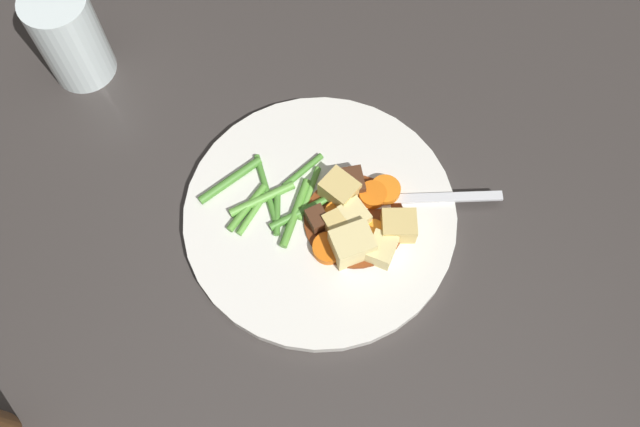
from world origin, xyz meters
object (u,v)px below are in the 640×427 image
(carrot_slice_1, at_px, (373,232))
(water_glass, at_px, (70,37))
(carrot_slice_4, at_px, (373,195))
(potato_chunk_1, at_px, (342,226))
(potato_chunk_2, at_px, (399,223))
(potato_chunk_3, at_px, (352,245))
(meat_chunk_0, at_px, (319,220))
(carrot_slice_3, at_px, (328,248))
(potato_chunk_4, at_px, (354,216))
(fork, at_px, (411,199))
(meat_chunk_1, at_px, (350,183))
(carrot_slice_2, at_px, (340,213))
(dinner_plate, at_px, (320,216))
(potato_chunk_0, at_px, (382,250))
(potato_chunk_5, at_px, (339,190))
(carrot_slice_0, at_px, (385,190))

(carrot_slice_1, height_order, water_glass, water_glass)
(carrot_slice_4, distance_m, potato_chunk_1, 0.05)
(carrot_slice_4, xyz_separation_m, potato_chunk_2, (0.03, -0.03, 0.01))
(potato_chunk_3, xyz_separation_m, meat_chunk_0, (-0.04, 0.02, -0.01))
(potato_chunk_3, bearing_deg, carrot_slice_3, -167.36)
(potato_chunk_4, bearing_deg, fork, 35.04)
(carrot_slice_4, bearing_deg, meat_chunk_0, -138.56)
(carrot_slice_3, xyz_separation_m, meat_chunk_1, (0.01, 0.07, 0.01))
(carrot_slice_2, xyz_separation_m, meat_chunk_0, (-0.02, -0.01, 0.00))
(carrot_slice_4, bearing_deg, carrot_slice_1, -77.33)
(water_glass, bearing_deg, dinner_plate, -21.41)
(potato_chunk_2, xyz_separation_m, potato_chunk_4, (-0.04, -0.00, -0.00))
(dinner_plate, height_order, carrot_slice_1, carrot_slice_1)
(potato_chunk_0, xyz_separation_m, potato_chunk_3, (-0.03, -0.00, 0.01))
(carrot_slice_1, relative_size, water_glass, 0.22)
(potato_chunk_0, height_order, potato_chunk_5, potato_chunk_5)
(potato_chunk_0, bearing_deg, meat_chunk_1, 125.98)
(potato_chunk_1, xyz_separation_m, potato_chunk_2, (0.05, 0.02, 0.00))
(carrot_slice_0, distance_m, carrot_slice_1, 0.05)
(carrot_slice_3, height_order, water_glass, water_glass)
(carrot_slice_1, xyz_separation_m, carrot_slice_2, (-0.04, 0.01, 0.00))
(carrot_slice_4, xyz_separation_m, water_glass, (-0.35, 0.09, 0.04))
(potato_chunk_5, bearing_deg, potato_chunk_0, -43.42)
(dinner_plate, relative_size, carrot_slice_3, 8.72)
(potato_chunk_2, bearing_deg, carrot_slice_1, -151.07)
(potato_chunk_1, height_order, water_glass, water_glass)
(carrot_slice_0, xyz_separation_m, fork, (0.03, -0.00, -0.00))
(carrot_slice_3, bearing_deg, potato_chunk_5, 92.71)
(carrot_slice_0, distance_m, carrot_slice_4, 0.01)
(dinner_plate, height_order, potato_chunk_0, potato_chunk_0)
(carrot_slice_0, distance_m, potato_chunk_5, 0.05)
(carrot_slice_4, bearing_deg, meat_chunk_1, 166.66)
(potato_chunk_0, distance_m, water_glass, 0.40)
(carrot_slice_2, bearing_deg, fork, 27.39)
(potato_chunk_4, distance_m, meat_chunk_0, 0.04)
(potato_chunk_4, bearing_deg, dinner_plate, -178.41)
(potato_chunk_4, relative_size, meat_chunk_1, 1.00)
(carrot_slice_0, xyz_separation_m, carrot_slice_3, (-0.04, -0.07, -0.00))
(carrot_slice_0, height_order, carrot_slice_4, carrot_slice_4)
(fork, bearing_deg, carrot_slice_2, -152.61)
(carrot_slice_3, xyz_separation_m, fork, (0.07, 0.07, -0.00))
(potato_chunk_2, bearing_deg, potato_chunk_0, -109.77)
(potato_chunk_0, relative_size, meat_chunk_0, 1.33)
(potato_chunk_0, xyz_separation_m, meat_chunk_0, (-0.07, 0.02, -0.00))
(meat_chunk_1, bearing_deg, potato_chunk_5, -126.16)
(potato_chunk_2, xyz_separation_m, meat_chunk_1, (-0.06, 0.03, -0.00))
(dinner_plate, bearing_deg, water_glass, 158.59)
(potato_chunk_5, bearing_deg, meat_chunk_1, 53.84)
(potato_chunk_0, xyz_separation_m, potato_chunk_4, (-0.03, 0.03, 0.00))
(meat_chunk_1, height_order, fork, meat_chunk_1)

